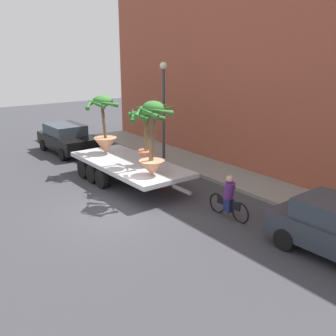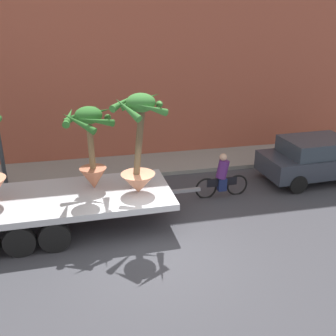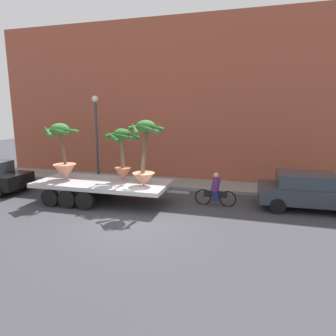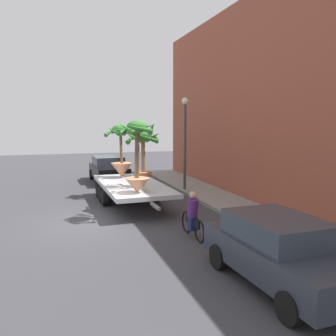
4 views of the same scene
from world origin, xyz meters
TOP-DOWN VIEW (x-y plane):
  - ground_plane at (0.00, 0.00)m, footprint 60.00×60.00m
  - sidewalk at (0.00, 6.10)m, footprint 24.00×2.20m
  - building_facade at (0.00, 7.80)m, footprint 24.00×1.20m
  - flatbed_trailer at (-2.57, 1.97)m, footprint 7.11×2.73m
  - potted_palm_rear at (-0.17, 1.74)m, footprint 1.53×1.56m
  - potted_palm_middle at (-4.29, 1.87)m, footprint 1.55×1.52m
  - potted_palm_front at (-1.45, 2.29)m, footprint 1.45×1.55m
  - cyclist at (2.72, 2.89)m, footprint 1.84×0.35m
  - parked_car at (6.59, 3.49)m, footprint 4.26×2.09m
  - street_lamp at (-4.43, 5.30)m, footprint 0.36×0.36m

SIDE VIEW (x-z plane):
  - ground_plane at x=0.00m, z-range 0.00..0.00m
  - sidewalk at x=0.00m, z-range 0.00..0.15m
  - cyclist at x=2.72m, z-range -0.10..1.44m
  - flatbed_trailer at x=-2.57m, z-range 0.29..1.27m
  - parked_car at x=6.59m, z-range 0.04..1.62m
  - potted_palm_middle at x=-4.29m, z-range 0.87..3.50m
  - potted_palm_front at x=-1.45m, z-range 1.15..3.56m
  - potted_palm_rear at x=-0.17m, z-range 0.97..3.79m
  - street_lamp at x=-4.43m, z-range 0.82..5.65m
  - building_facade at x=0.00m, z-range 0.00..9.38m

